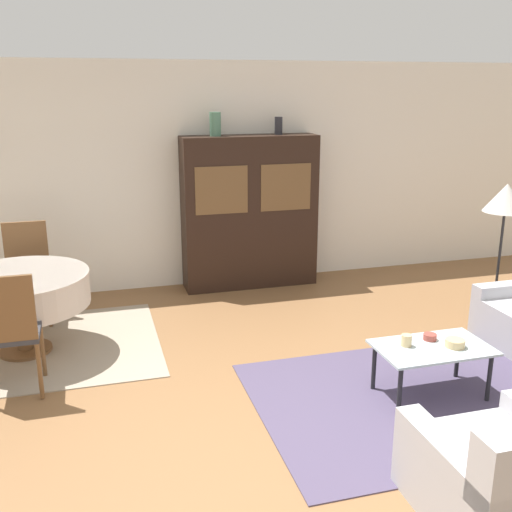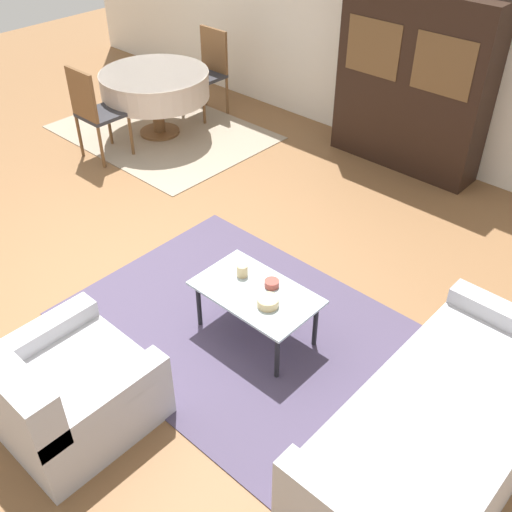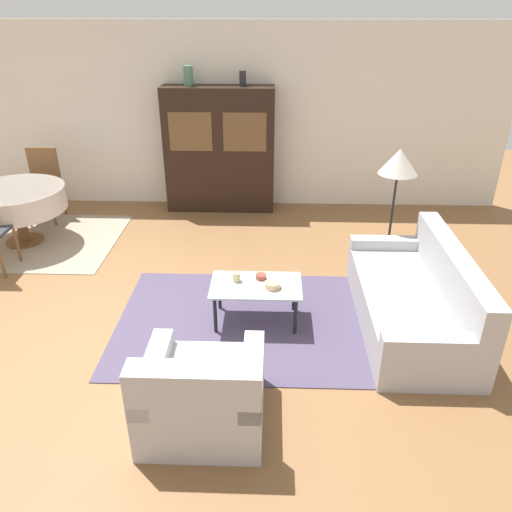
# 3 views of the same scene
# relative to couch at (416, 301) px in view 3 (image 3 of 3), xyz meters

# --- Properties ---
(ground_plane) EXTENTS (14.00, 14.00, 0.00)m
(ground_plane) POSITION_rel_couch_xyz_m (-2.92, -0.26, -0.28)
(ground_plane) COLOR brown
(wall_back) EXTENTS (10.00, 0.06, 2.70)m
(wall_back) POSITION_rel_couch_xyz_m (-2.92, 3.37, 1.07)
(wall_back) COLOR silver
(wall_back) RESTS_ON ground_plane
(area_rug) EXTENTS (2.61, 1.93, 0.01)m
(area_rug) POSITION_rel_couch_xyz_m (-1.69, -0.02, -0.28)
(area_rug) COLOR #4C425B
(area_rug) RESTS_ON ground_plane
(dining_rug) EXTENTS (2.46, 1.83, 0.01)m
(dining_rug) POSITION_rel_couch_xyz_m (-4.79, 1.80, -0.28)
(dining_rug) COLOR gray
(dining_rug) RESTS_ON ground_plane
(couch) EXTENTS (0.95, 2.03, 0.82)m
(couch) POSITION_rel_couch_xyz_m (0.00, 0.00, 0.00)
(couch) COLOR #B2B2B7
(couch) RESTS_ON ground_plane
(armchair) EXTENTS (0.91, 0.91, 0.79)m
(armchair) POSITION_rel_couch_xyz_m (-1.95, -1.40, 0.00)
(armchair) COLOR #B2B2B7
(armchair) RESTS_ON ground_plane
(coffee_table) EXTENTS (0.90, 0.54, 0.42)m
(coffee_table) POSITION_rel_couch_xyz_m (-1.59, 0.01, 0.10)
(coffee_table) COLOR black
(coffee_table) RESTS_ON area_rug
(display_cabinet) EXTENTS (1.63, 0.42, 1.85)m
(display_cabinet) POSITION_rel_couch_xyz_m (-2.24, 3.11, 0.64)
(display_cabinet) COLOR black
(display_cabinet) RESTS_ON ground_plane
(dining_table) EXTENTS (1.26, 1.26, 0.75)m
(dining_table) POSITION_rel_couch_xyz_m (-4.79, 1.76, 0.33)
(dining_table) COLOR brown
(dining_table) RESTS_ON dining_rug
(dining_chair_far) EXTENTS (0.44, 0.44, 1.04)m
(dining_chair_far) POSITION_rel_couch_xyz_m (-4.79, 2.62, 0.31)
(dining_chair_far) COLOR brown
(dining_chair_far) RESTS_ON dining_rug
(floor_lamp) EXTENTS (0.45, 0.45, 1.45)m
(floor_lamp) POSITION_rel_couch_xyz_m (-0.01, 1.32, 0.97)
(floor_lamp) COLOR black
(floor_lamp) RESTS_ON ground_plane
(cup) EXTENTS (0.08, 0.08, 0.09)m
(cup) POSITION_rel_couch_xyz_m (-1.79, 0.07, 0.19)
(cup) COLOR tan
(cup) RESTS_ON coffee_table
(bowl) EXTENTS (0.15, 0.15, 0.06)m
(bowl) POSITION_rel_couch_xyz_m (-1.43, -0.05, 0.18)
(bowl) COLOR tan
(bowl) RESTS_ON coffee_table
(bowl_small) EXTENTS (0.11, 0.11, 0.05)m
(bowl_small) POSITION_rel_couch_xyz_m (-1.54, 0.13, 0.17)
(bowl_small) COLOR #9E4238
(bowl_small) RESTS_ON coffee_table
(vase_tall) EXTENTS (0.13, 0.13, 0.27)m
(vase_tall) POSITION_rel_couch_xyz_m (-2.65, 3.11, 1.70)
(vase_tall) COLOR #4C7A60
(vase_tall) RESTS_ON display_cabinet
(vase_short) EXTENTS (0.09, 0.09, 0.21)m
(vase_short) POSITION_rel_couch_xyz_m (-1.88, 3.11, 1.67)
(vase_short) COLOR #232328
(vase_short) RESTS_ON display_cabinet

